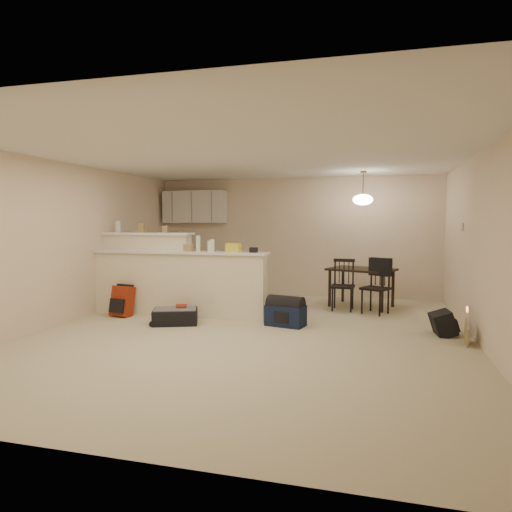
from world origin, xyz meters
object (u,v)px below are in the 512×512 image
(navy_duffel, at_px, (285,316))
(dining_chair_near, at_px, (343,285))
(pendant_lamp, at_px, (363,199))
(red_backpack, at_px, (122,301))
(dining_chair_far, at_px, (375,287))
(black_daypack, at_px, (443,324))
(suitcase, at_px, (175,317))
(dining_table, at_px, (362,273))

(navy_duffel, bearing_deg, dining_chair_near, 75.17)
(pendant_lamp, relative_size, dining_chair_near, 0.68)
(red_backpack, bearing_deg, navy_duffel, 8.92)
(dining_chair_near, bearing_deg, dining_chair_far, -14.88)
(black_daypack, bearing_deg, navy_duffel, 83.07)
(red_backpack, xyz_separation_m, navy_duffel, (2.78, 0.00, -0.09))
(navy_duffel, bearing_deg, red_backpack, -167.44)
(pendant_lamp, distance_m, dining_chair_near, 1.62)
(dining_chair_near, height_order, black_daypack, dining_chair_near)
(black_daypack, bearing_deg, dining_chair_far, 29.01)
(dining_chair_near, xyz_separation_m, suitcase, (-2.43, -1.76, -0.34))
(dining_table, height_order, red_backpack, dining_table)
(dining_table, height_order, dining_chair_far, dining_chair_far)
(dining_chair_near, distance_m, navy_duffel, 1.66)
(dining_chair_near, relative_size, black_daypack, 2.46)
(red_backpack, bearing_deg, black_daypack, 8.92)
(red_backpack, bearing_deg, dining_chair_far, 26.19)
(suitcase, bearing_deg, dining_chair_far, 7.18)
(navy_duffel, bearing_deg, black_daypack, 12.56)
(dining_chair_near, relative_size, red_backpack, 1.82)
(suitcase, bearing_deg, navy_duffel, -10.17)
(dining_table, xyz_separation_m, dining_chair_far, (0.25, -0.61, -0.16))
(pendant_lamp, distance_m, dining_chair_far, 1.66)
(pendant_lamp, xyz_separation_m, dining_chair_near, (-0.31, -0.43, -1.53))
(red_backpack, bearing_deg, dining_table, 34.99)
(dining_chair_far, bearing_deg, suitcase, -125.00)
(pendant_lamp, xyz_separation_m, suitcase, (-2.73, -2.19, -1.88))
(dining_table, relative_size, black_daypack, 3.60)
(dining_chair_far, height_order, black_daypack, dining_chair_far)
(pendant_lamp, distance_m, red_backpack, 4.62)
(dining_table, relative_size, dining_chair_near, 1.46)
(dining_table, height_order, dining_chair_near, dining_chair_near)
(dining_table, relative_size, pendant_lamp, 2.15)
(navy_duffel, bearing_deg, dining_chair_far, 56.69)
(navy_duffel, bearing_deg, suitcase, -156.79)
(suitcase, bearing_deg, pendant_lamp, 17.93)
(dining_chair_far, bearing_deg, dining_table, 139.82)
(dining_chair_near, xyz_separation_m, navy_duffel, (-0.75, -1.45, -0.30))
(dining_chair_near, relative_size, suitcase, 1.35)
(dining_table, xyz_separation_m, suitcase, (-2.73, -2.19, -0.52))
(pendant_lamp, distance_m, black_daypack, 2.87)
(dining_table, xyz_separation_m, dining_chair_near, (-0.31, -0.43, -0.17))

